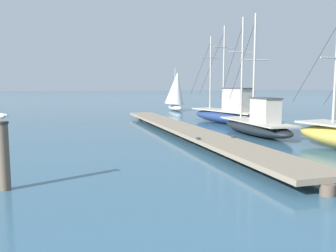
{
  "coord_description": "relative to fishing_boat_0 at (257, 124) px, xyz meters",
  "views": [
    {
      "loc": [
        -0.91,
        -1.45,
        2.65
      ],
      "look_at": [
        1.83,
        8.82,
        1.4
      ],
      "focal_mm": 36.55,
      "sensor_mm": 36.0,
      "label": 1
    }
  ],
  "objects": [
    {
      "name": "fishing_boat_1",
      "position": [
        0.9,
        5.66,
        0.14
      ],
      "size": [
        3.5,
        8.49,
        6.85
      ],
      "color": "navy",
      "rests_on": "ground"
    },
    {
      "name": "mooring_piling",
      "position": [
        -11.22,
        -7.25,
        0.31
      ],
      "size": [
        0.3,
        0.3,
        1.76
      ],
      "color": "brown",
      "rests_on": "ground"
    },
    {
      "name": "fishing_boat_0",
      "position": [
        0.0,
        0.0,
        0.0
      ],
      "size": [
        1.87,
        8.02,
        6.59
      ],
      "color": "black",
      "rests_on": "ground"
    },
    {
      "name": "perched_seagull",
      "position": [
        -11.22,
        -7.26,
        1.3
      ],
      "size": [
        0.33,
        0.28,
        0.27
      ],
      "color": "gold",
      "rests_on": "mooring_piling"
    },
    {
      "name": "floating_dock",
      "position": [
        -3.91,
        0.96,
        -0.25
      ],
      "size": [
        2.47,
        21.79,
        0.53
      ],
      "color": "gray",
      "rests_on": "ground"
    },
    {
      "name": "distant_sailboat",
      "position": [
        0.94,
        18.98,
        1.46
      ],
      "size": [
        2.44,
        4.13,
        4.62
      ],
      "color": "silver",
      "rests_on": "ground"
    }
  ]
}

